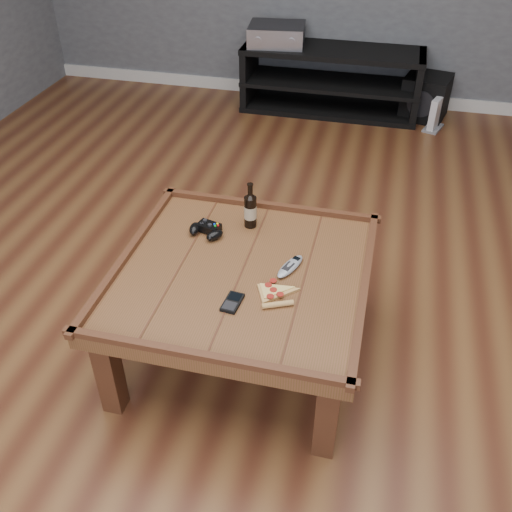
% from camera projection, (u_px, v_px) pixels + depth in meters
% --- Properties ---
extents(ground, '(6.00, 6.00, 0.00)m').
position_uv_depth(ground, '(244.00, 349.00, 2.55)').
color(ground, '#482314').
rests_on(ground, ground).
extents(baseboard, '(5.00, 0.02, 0.10)m').
position_uv_depth(baseboard, '(333.00, 94.00, 4.83)').
color(baseboard, silver).
rests_on(baseboard, ground).
extents(coffee_table, '(1.03, 1.03, 0.48)m').
position_uv_depth(coffee_table, '(242.00, 282.00, 2.31)').
color(coffee_table, '#523617').
rests_on(coffee_table, ground).
extents(media_console, '(1.40, 0.45, 0.50)m').
position_uv_depth(media_console, '(331.00, 81.00, 4.53)').
color(media_console, black).
rests_on(media_console, ground).
extents(beer_bottle, '(0.06, 0.06, 0.21)m').
position_uv_depth(beer_bottle, '(250.00, 209.00, 2.48)').
color(beer_bottle, black).
rests_on(beer_bottle, coffee_table).
extents(game_controller, '(0.17, 0.14, 0.05)m').
position_uv_depth(game_controller, '(206.00, 230.00, 2.47)').
color(game_controller, black).
rests_on(game_controller, coffee_table).
extents(pizza_slice, '(0.21, 0.25, 0.02)m').
position_uv_depth(pizza_slice, '(274.00, 293.00, 2.16)').
color(pizza_slice, tan).
rests_on(pizza_slice, coffee_table).
extents(smartphone, '(0.07, 0.12, 0.01)m').
position_uv_depth(smartphone, '(232.00, 302.00, 2.12)').
color(smartphone, black).
rests_on(smartphone, coffee_table).
extents(remote_control, '(0.11, 0.18, 0.02)m').
position_uv_depth(remote_control, '(290.00, 266.00, 2.28)').
color(remote_control, gray).
rests_on(remote_control, coffee_table).
extents(av_receiver, '(0.46, 0.40, 0.15)m').
position_uv_depth(av_receiver, '(277.00, 35.00, 4.41)').
color(av_receiver, black).
rests_on(av_receiver, media_console).
extents(subwoofer, '(0.39, 0.39, 0.33)m').
position_uv_depth(subwoofer, '(425.00, 97.00, 4.47)').
color(subwoofer, black).
rests_on(subwoofer, ground).
extents(game_console, '(0.17, 0.22, 0.25)m').
position_uv_depth(game_console, '(435.00, 115.00, 4.32)').
color(game_console, gray).
rests_on(game_console, ground).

